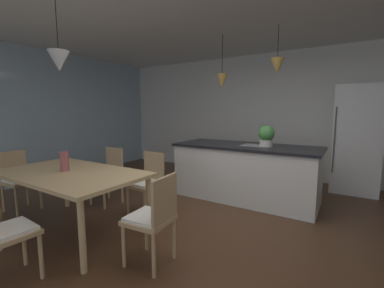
{
  "coord_description": "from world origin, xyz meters",
  "views": [
    {
      "loc": [
        1.35,
        -2.5,
        1.45
      ],
      "look_at": [
        -0.45,
        0.38,
        1.01
      ],
      "focal_mm": 23.84,
      "sensor_mm": 36.0,
      "label": 1
    }
  ],
  "objects_px": {
    "dining_table": "(70,177)",
    "chair_kitchen_end": "(153,216)",
    "chair_far_left": "(108,174)",
    "vase_on_dining_table": "(64,161)",
    "chair_far_right": "(148,181)",
    "kitchen_island": "(245,171)",
    "chair_near_right": "(0,231)",
    "chair_window_end": "(19,178)",
    "refrigerator": "(357,139)",
    "potted_plant_on_island": "(266,135)"
  },
  "relations": [
    {
      "from": "chair_window_end",
      "to": "kitchen_island",
      "type": "height_order",
      "value": "kitchen_island"
    },
    {
      "from": "dining_table",
      "to": "potted_plant_on_island",
      "type": "xyz_separation_m",
      "value": [
        1.68,
        2.23,
        0.4
      ]
    },
    {
      "from": "chair_kitchen_end",
      "to": "potted_plant_on_island",
      "type": "distance_m",
      "value": 2.34
    },
    {
      "from": "chair_near_right",
      "to": "refrigerator",
      "type": "relative_size",
      "value": 0.46
    },
    {
      "from": "chair_far_left",
      "to": "refrigerator",
      "type": "height_order",
      "value": "refrigerator"
    },
    {
      "from": "chair_far_left",
      "to": "chair_far_right",
      "type": "bearing_deg",
      "value": -0.01
    },
    {
      "from": "chair_window_end",
      "to": "refrigerator",
      "type": "height_order",
      "value": "refrigerator"
    },
    {
      "from": "chair_kitchen_end",
      "to": "potted_plant_on_island",
      "type": "height_order",
      "value": "potted_plant_on_island"
    },
    {
      "from": "chair_far_right",
      "to": "refrigerator",
      "type": "bearing_deg",
      "value": 47.84
    },
    {
      "from": "chair_far_left",
      "to": "potted_plant_on_island",
      "type": "xyz_separation_m",
      "value": [
        2.09,
        1.34,
        0.6
      ]
    },
    {
      "from": "vase_on_dining_table",
      "to": "chair_near_right",
      "type": "bearing_deg",
      "value": -60.79
    },
    {
      "from": "kitchen_island",
      "to": "vase_on_dining_table",
      "type": "bearing_deg",
      "value": -122.75
    },
    {
      "from": "chair_window_end",
      "to": "chair_near_right",
      "type": "bearing_deg",
      "value": -27.7
    },
    {
      "from": "chair_kitchen_end",
      "to": "chair_near_right",
      "type": "bearing_deg",
      "value": -134.37
    },
    {
      "from": "chair_kitchen_end",
      "to": "chair_window_end",
      "type": "relative_size",
      "value": 1.0
    },
    {
      "from": "chair_kitchen_end",
      "to": "kitchen_island",
      "type": "relative_size",
      "value": 0.38
    },
    {
      "from": "dining_table",
      "to": "chair_window_end",
      "type": "distance_m",
      "value": 1.3
    },
    {
      "from": "kitchen_island",
      "to": "refrigerator",
      "type": "xyz_separation_m",
      "value": [
        1.54,
        1.4,
        0.49
      ]
    },
    {
      "from": "chair_far_left",
      "to": "vase_on_dining_table",
      "type": "distance_m",
      "value": 1.03
    },
    {
      "from": "dining_table",
      "to": "potted_plant_on_island",
      "type": "relative_size",
      "value": 5.47
    },
    {
      "from": "chair_near_right",
      "to": "chair_window_end",
      "type": "height_order",
      "value": "same"
    },
    {
      "from": "chair_kitchen_end",
      "to": "potted_plant_on_island",
      "type": "relative_size",
      "value": 2.61
    },
    {
      "from": "chair_near_right",
      "to": "vase_on_dining_table",
      "type": "height_order",
      "value": "vase_on_dining_table"
    },
    {
      "from": "refrigerator",
      "to": "chair_kitchen_end",
      "type": "bearing_deg",
      "value": -113.98
    },
    {
      "from": "dining_table",
      "to": "chair_near_right",
      "type": "height_order",
      "value": "chair_near_right"
    },
    {
      "from": "chair_far_left",
      "to": "kitchen_island",
      "type": "bearing_deg",
      "value": 37.25
    },
    {
      "from": "chair_far_right",
      "to": "vase_on_dining_table",
      "type": "relative_size",
      "value": 3.73
    },
    {
      "from": "dining_table",
      "to": "chair_far_left",
      "type": "bearing_deg",
      "value": 114.65
    },
    {
      "from": "chair_kitchen_end",
      "to": "vase_on_dining_table",
      "type": "relative_size",
      "value": 3.73
    },
    {
      "from": "potted_plant_on_island",
      "to": "chair_near_right",
      "type": "bearing_deg",
      "value": -112.23
    },
    {
      "from": "chair_far_right",
      "to": "potted_plant_on_island",
      "type": "height_order",
      "value": "potted_plant_on_island"
    },
    {
      "from": "chair_far_right",
      "to": "chair_kitchen_end",
      "type": "bearing_deg",
      "value": -45.61
    },
    {
      "from": "chair_far_right",
      "to": "kitchen_island",
      "type": "xyz_separation_m",
      "value": [
        0.94,
        1.34,
        -0.01
      ]
    },
    {
      "from": "chair_kitchen_end",
      "to": "kitchen_island",
      "type": "bearing_deg",
      "value": 88.09
    },
    {
      "from": "dining_table",
      "to": "chair_kitchen_end",
      "type": "bearing_deg",
      "value": 0.18
    },
    {
      "from": "refrigerator",
      "to": "potted_plant_on_island",
      "type": "height_order",
      "value": "refrigerator"
    },
    {
      "from": "kitchen_island",
      "to": "chair_far_right",
      "type": "bearing_deg",
      "value": -125.06
    },
    {
      "from": "chair_far_right",
      "to": "kitchen_island",
      "type": "height_order",
      "value": "kitchen_island"
    },
    {
      "from": "chair_far_left",
      "to": "vase_on_dining_table",
      "type": "relative_size",
      "value": 3.73
    },
    {
      "from": "chair_window_end",
      "to": "chair_far_right",
      "type": "bearing_deg",
      "value": 27.8
    },
    {
      "from": "refrigerator",
      "to": "chair_far_left",
      "type": "bearing_deg",
      "value": -140.33
    },
    {
      "from": "refrigerator",
      "to": "vase_on_dining_table",
      "type": "relative_size",
      "value": 8.18
    },
    {
      "from": "chair_window_end",
      "to": "dining_table",
      "type": "bearing_deg",
      "value": 0.18
    },
    {
      "from": "chair_far_left",
      "to": "chair_kitchen_end",
      "type": "xyz_separation_m",
      "value": [
        1.69,
        -0.89,
        0.0
      ]
    },
    {
      "from": "refrigerator",
      "to": "potted_plant_on_island",
      "type": "bearing_deg",
      "value": -130.92
    },
    {
      "from": "chair_near_right",
      "to": "chair_kitchen_end",
      "type": "bearing_deg",
      "value": 45.63
    },
    {
      "from": "potted_plant_on_island",
      "to": "kitchen_island",
      "type": "bearing_deg",
      "value": -180.0
    },
    {
      "from": "chair_far_right",
      "to": "chair_window_end",
      "type": "bearing_deg",
      "value": -152.2
    },
    {
      "from": "refrigerator",
      "to": "chair_near_right",
      "type": "bearing_deg",
      "value": -118.83
    },
    {
      "from": "dining_table",
      "to": "kitchen_island",
      "type": "xyz_separation_m",
      "value": [
        1.35,
        2.23,
        -0.21
      ]
    }
  ]
}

